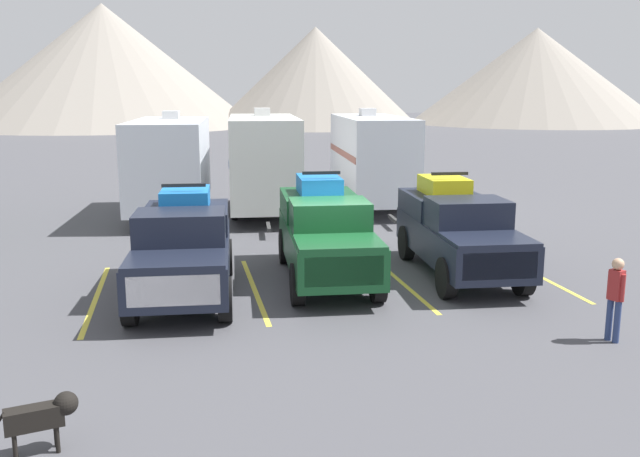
{
  "coord_description": "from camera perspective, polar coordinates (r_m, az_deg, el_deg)",
  "views": [
    {
      "loc": [
        -3.47,
        -15.37,
        4.68
      ],
      "look_at": [
        0.0,
        1.45,
        1.2
      ],
      "focal_mm": 38.59,
      "sensor_mm": 36.0,
      "label": 1
    }
  ],
  "objects": [
    {
      "name": "camper_trailer_b",
      "position": [
        25.96,
        -4.69,
        5.71
      ],
      "size": [
        3.06,
        8.07,
        3.98
      ],
      "color": "silver",
      "rests_on": "ground"
    },
    {
      "name": "lot_stripe_c",
      "position": [
        17.32,
        6.58,
        -4.28
      ],
      "size": [
        0.12,
        5.5,
        0.01
      ],
      "primitive_type": "cube",
      "color": "gold",
      "rests_on": "ground"
    },
    {
      "name": "pickup_truck_a",
      "position": [
        16.08,
        -11.25,
        -1.41
      ],
      "size": [
        2.54,
        5.51,
        2.49
      ],
      "color": "black",
      "rests_on": "ground"
    },
    {
      "name": "person_b",
      "position": [
        14.03,
        23.3,
        -5.0
      ],
      "size": [
        0.26,
        0.34,
        1.62
      ],
      "color": "navy",
      "rests_on": "ground"
    },
    {
      "name": "ground_plane",
      "position": [
        16.44,
        1.02,
        -5.09
      ],
      "size": [
        240.0,
        240.0,
        0.0
      ],
      "primitive_type": "plane",
      "color": "#47474C"
    },
    {
      "name": "pickup_truck_c",
      "position": [
        17.98,
        11.3,
        -0.03
      ],
      "size": [
        2.46,
        5.58,
        2.54
      ],
      "color": "black",
      "rests_on": "ground"
    },
    {
      "name": "lot_stripe_b",
      "position": [
        16.58,
        -5.48,
        -4.98
      ],
      "size": [
        0.12,
        5.5,
        0.01
      ],
      "primitive_type": "cube",
      "color": "gold",
      "rests_on": "ground"
    },
    {
      "name": "camper_trailer_a",
      "position": [
        26.1,
        -12.31,
        5.4
      ],
      "size": [
        3.21,
        8.21,
        3.88
      ],
      "color": "silver",
      "rests_on": "ground"
    },
    {
      "name": "mountain_ridge",
      "position": [
        92.65,
        -15.94,
        12.55
      ],
      "size": [
        135.21,
        41.54,
        15.33
      ],
      "color": "gray",
      "rests_on": "ground"
    },
    {
      "name": "camper_trailer_c",
      "position": [
        27.47,
        4.31,
        5.97
      ],
      "size": [
        3.03,
        8.3,
        3.93
      ],
      "color": "silver",
      "rests_on": "ground"
    },
    {
      "name": "dog",
      "position": [
        9.94,
        -21.84,
        -14.09
      ],
      "size": [
        1.02,
        0.48,
        0.78
      ],
      "color": "black",
      "rests_on": "ground"
    },
    {
      "name": "lot_stripe_a",
      "position": [
        16.61,
        -18.08,
        -5.48
      ],
      "size": [
        0.12,
        5.5,
        0.01
      ],
      "primitive_type": "cube",
      "color": "gold",
      "rests_on": "ground"
    },
    {
      "name": "lot_stripe_d",
      "position": [
        18.75,
        17.2,
        -3.51
      ],
      "size": [
        0.12,
        5.5,
        0.01
      ],
      "primitive_type": "cube",
      "color": "gold",
      "rests_on": "ground"
    },
    {
      "name": "pickup_truck_b",
      "position": [
        17.17,
        0.44,
        -0.24
      ],
      "size": [
        2.45,
        5.71,
        2.62
      ],
      "color": "#144723",
      "rests_on": "ground"
    }
  ]
}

